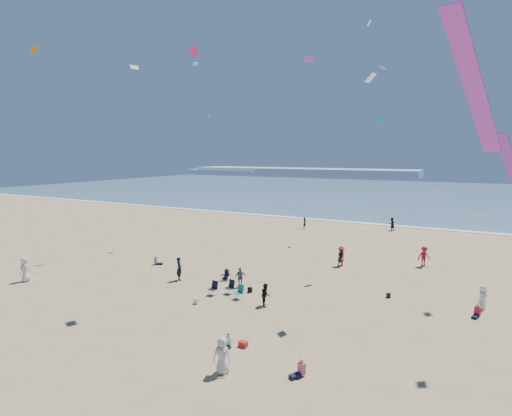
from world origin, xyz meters
The scene contains 13 objects.
ground centered at (0.00, 0.00, 0.00)m, with size 220.00×220.00×0.00m, color tan.
ocean centered at (0.00, 95.00, 0.03)m, with size 220.00×100.00×0.06m, color #476B84.
surf_line centered at (0.00, 45.00, 0.04)m, with size 220.00×1.20×0.08m, color white.
headland_far centered at (-60.00, 170.00, 1.60)m, with size 110.00×20.00×3.20m, color #7A8EA8.
headland_near centered at (-100.00, 165.00, 1.00)m, with size 40.00×14.00×2.00m, color #7A8EA8.
standing_flyers centered at (3.09, 16.14, 0.87)m, with size 36.27×45.17×1.92m.
seated_group centered at (1.59, 9.97, 0.42)m, with size 26.55×12.30×0.84m.
chair_cluster centered at (-1.59, 10.31, 0.50)m, with size 2.72×1.50×1.00m.
white_tote centered at (-2.61, 8.10, 0.20)m, with size 0.35×0.20×0.40m, color white.
black_backpack centered at (-0.50, 11.74, 0.19)m, with size 0.30×0.22×0.38m, color black.
cooler centered at (3.20, 4.34, 0.15)m, with size 0.45×0.30×0.30m, color red.
navy_bag centered at (8.59, 15.36, 0.17)m, with size 0.28×0.18×0.34m, color black.
kites_aloft centered at (8.08, 11.91, 15.73)m, with size 39.81×47.10×29.11m.
Camera 1 is at (13.05, -12.68, 9.96)m, focal length 28.00 mm.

